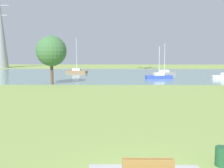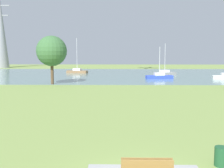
{
  "view_description": "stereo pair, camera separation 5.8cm",
  "coord_description": "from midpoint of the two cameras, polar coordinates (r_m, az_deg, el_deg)",
  "views": [
    {
      "loc": [
        -1.12,
        -8.93,
        4.62
      ],
      "look_at": [
        -1.47,
        14.53,
        1.93
      ],
      "focal_mm": 43.1,
      "sensor_mm": 36.0,
      "label": 1
    },
    {
      "loc": [
        -1.06,
        -8.93,
        4.62
      ],
      "look_at": [
        -1.47,
        14.53,
        1.93
      ],
      "focal_mm": 43.1,
      "sensor_mm": 36.0,
      "label": 2
    }
  ],
  "objects": [
    {
      "name": "ground_plane",
      "position": [
        31.3,
        2.85,
        -1.95
      ],
      "size": [
        160.0,
        160.0,
        0.0
      ],
      "primitive_type": "plane",
      "color": "#7F994C"
    },
    {
      "name": "tree_east_far",
      "position": [
        40.95,
        -12.79,
        6.82
      ],
      "size": [
        4.5,
        4.5,
        7.21
      ],
      "color": "brown",
      "rests_on": "ground"
    },
    {
      "name": "sailboat_brown",
      "position": [
        62.92,
        -7.52,
        2.72
      ],
      "size": [
        5.02,
        2.55,
        8.07
      ],
      "color": "brown",
      "rests_on": "water_surface"
    },
    {
      "name": "litter_bin",
      "position": [
        12.29,
        22.19,
        -14.04
      ],
      "size": [
        0.56,
        0.56,
        0.8
      ],
      "primitive_type": "cylinder",
      "color": "#1E512D",
      "rests_on": "ground"
    },
    {
      "name": "electricity_pylon",
      "position": [
        93.01,
        -22.69,
        10.69
      ],
      "size": [
        6.4,
        4.4,
        24.24
      ],
      "color": "gray",
      "rests_on": "ground"
    },
    {
      "name": "sailboat_blue",
      "position": [
        49.43,
        9.89,
        1.61
      ],
      "size": [
        4.96,
        2.12,
        5.75
      ],
      "color": "blue",
      "rests_on": "water_surface"
    },
    {
      "name": "water_surface",
      "position": [
        59.12,
        1.91,
        2.07
      ],
      "size": [
        140.0,
        40.0,
        0.02
      ],
      "primitive_type": "cube",
      "color": "slate",
      "rests_on": "ground"
    },
    {
      "name": "sailboat_gray",
      "position": [
        57.8,
        11.0,
        2.3
      ],
      "size": [
        5.02,
        3.04,
        6.61
      ],
      "color": "gray",
      "rests_on": "water_surface"
    }
  ]
}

